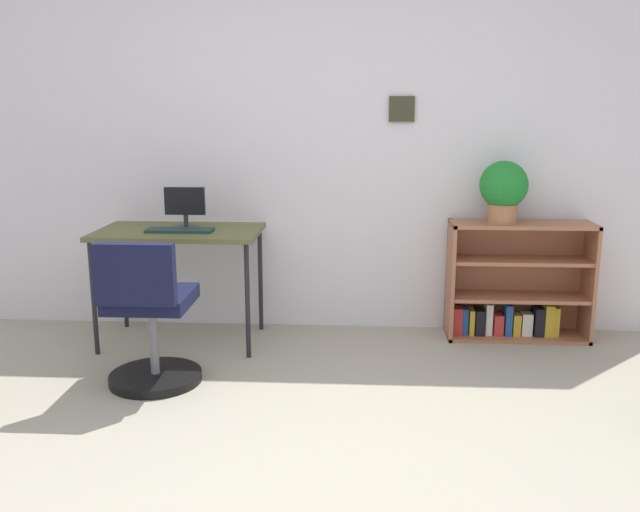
{
  "coord_description": "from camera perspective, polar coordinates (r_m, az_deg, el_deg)",
  "views": [
    {
      "loc": [
        0.35,
        -2.5,
        1.52
      ],
      "look_at": [
        0.13,
        1.15,
        0.72
      ],
      "focal_mm": 37.78,
      "sensor_mm": 36.0,
      "label": 1
    }
  ],
  "objects": [
    {
      "name": "keyboard",
      "position": [
        4.36,
        -11.78,
        2.15
      ],
      "size": [
        0.42,
        0.15,
        0.02
      ],
      "primitive_type": "cube",
      "color": "#1A332F",
      "rests_on": "desk"
    },
    {
      "name": "desk",
      "position": [
        4.45,
        -11.83,
        1.45
      ],
      "size": [
        1.05,
        0.63,
        0.76
      ],
      "color": "brown",
      "rests_on": "ground_plane"
    },
    {
      "name": "potted_plant_on_shelf",
      "position": [
        4.52,
        15.28,
        5.52
      ],
      "size": [
        0.31,
        0.31,
        0.41
      ],
      "color": "#9E6642",
      "rests_on": "bookshelf_low"
    },
    {
      "name": "ground_plane",
      "position": [
        2.95,
        -4.14,
        -18.74
      ],
      "size": [
        6.24,
        6.24,
        0.0
      ],
      "primitive_type": "plane",
      "color": "#9B9682"
    },
    {
      "name": "bookshelf_low",
      "position": [
        4.73,
        16.2,
        -2.52
      ],
      "size": [
        0.93,
        0.3,
        0.79
      ],
      "color": "#9D6142",
      "rests_on": "ground_plane"
    },
    {
      "name": "office_chair",
      "position": [
        3.83,
        -14.26,
        -5.46
      ],
      "size": [
        0.52,
        0.55,
        0.85
      ],
      "color": "black",
      "rests_on": "ground_plane"
    },
    {
      "name": "monitor",
      "position": [
        4.44,
        -11.35,
        3.96
      ],
      "size": [
        0.26,
        0.18,
        0.27
      ],
      "color": "#262628",
      "rests_on": "desk"
    },
    {
      "name": "wall_back",
      "position": [
        4.67,
        -0.93,
        8.6
      ],
      "size": [
        5.2,
        0.12,
        2.42
      ],
      "color": "silver",
      "rests_on": "ground_plane"
    }
  ]
}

